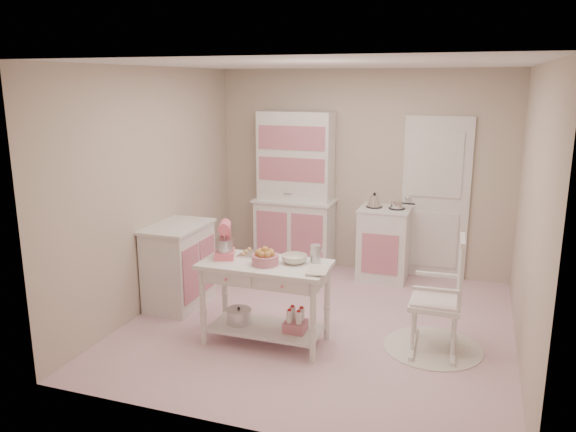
# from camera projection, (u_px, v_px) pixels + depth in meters

# --- Properties ---
(room_shell) EXTENTS (3.84, 3.84, 2.62)m
(room_shell) POSITION_uv_depth(u_px,v_px,m) (322.00, 166.00, 5.41)
(room_shell) COLOR pink
(room_shell) RESTS_ON ground
(door) EXTENTS (0.82, 0.05, 2.04)m
(door) POSITION_uv_depth(u_px,v_px,m) (435.00, 199.00, 6.98)
(door) COLOR white
(door) RESTS_ON ground
(hutch) EXTENTS (1.06, 0.50, 2.08)m
(hutch) POSITION_uv_depth(u_px,v_px,m) (295.00, 191.00, 7.34)
(hutch) COLOR white
(hutch) RESTS_ON ground
(stove) EXTENTS (0.62, 0.57, 0.92)m
(stove) POSITION_uv_depth(u_px,v_px,m) (384.00, 243.00, 7.05)
(stove) COLOR white
(stove) RESTS_ON ground
(base_cabinet) EXTENTS (0.54, 0.84, 0.92)m
(base_cabinet) POSITION_uv_depth(u_px,v_px,m) (179.00, 265.00, 6.21)
(base_cabinet) COLOR white
(base_cabinet) RESTS_ON ground
(lace_rug) EXTENTS (0.92, 0.92, 0.01)m
(lace_rug) POSITION_uv_depth(u_px,v_px,m) (432.00, 347.00, 5.28)
(lace_rug) COLOR white
(lace_rug) RESTS_ON ground
(rocking_chair) EXTENTS (0.51, 0.74, 1.10)m
(rocking_chair) POSITION_uv_depth(u_px,v_px,m) (436.00, 293.00, 5.15)
(rocking_chair) COLOR white
(rocking_chair) RESTS_ON ground
(work_table) EXTENTS (1.20, 0.60, 0.80)m
(work_table) POSITION_uv_depth(u_px,v_px,m) (266.00, 303.00, 5.32)
(work_table) COLOR white
(work_table) RESTS_ON ground
(stand_mixer) EXTENTS (0.28, 0.33, 0.34)m
(stand_mixer) POSITION_uv_depth(u_px,v_px,m) (225.00, 240.00, 5.34)
(stand_mixer) COLOR #FC6A81
(stand_mixer) RESTS_ON work_table
(cookie_tray) EXTENTS (0.34, 0.24, 0.02)m
(cookie_tray) POSITION_uv_depth(u_px,v_px,m) (257.00, 255.00, 5.44)
(cookie_tray) COLOR silver
(cookie_tray) RESTS_ON work_table
(bread_basket) EXTENTS (0.25, 0.25, 0.09)m
(bread_basket) POSITION_uv_depth(u_px,v_px,m) (265.00, 260.00, 5.16)
(bread_basket) COLOR #C57183
(bread_basket) RESTS_ON work_table
(mixing_bowl) EXTENTS (0.24, 0.24, 0.08)m
(mixing_bowl) POSITION_uv_depth(u_px,v_px,m) (294.00, 259.00, 5.21)
(mixing_bowl) COLOR silver
(mixing_bowl) RESTS_ON work_table
(metal_pitcher) EXTENTS (0.10, 0.10, 0.17)m
(metal_pitcher) POSITION_uv_depth(u_px,v_px,m) (315.00, 254.00, 5.21)
(metal_pitcher) COLOR silver
(metal_pitcher) RESTS_ON work_table
(recipe_book) EXTENTS (0.21, 0.26, 0.02)m
(recipe_book) POSITION_uv_depth(u_px,v_px,m) (308.00, 271.00, 4.97)
(recipe_book) COLOR silver
(recipe_book) RESTS_ON work_table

